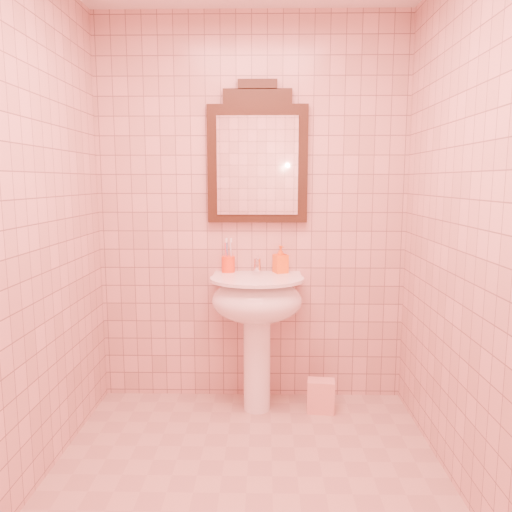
{
  "coord_description": "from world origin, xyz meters",
  "views": [
    {
      "loc": [
        0.09,
        -2.15,
        1.45
      ],
      "look_at": [
        0.04,
        0.55,
        1.05
      ],
      "focal_mm": 35.0,
      "sensor_mm": 36.0,
      "label": 1
    }
  ],
  "objects_px": {
    "toothbrush_cup": "(228,264)",
    "mirror": "(257,158)",
    "towel": "(321,396)",
    "soap_dispenser": "(281,259)",
    "pedestal_sink": "(257,309)"
  },
  "relations": [
    {
      "from": "toothbrush_cup",
      "to": "mirror",
      "type": "bearing_deg",
      "value": 8.26
    },
    {
      "from": "mirror",
      "to": "toothbrush_cup",
      "type": "height_order",
      "value": "mirror"
    },
    {
      "from": "mirror",
      "to": "towel",
      "type": "xyz_separation_m",
      "value": [
        0.41,
        -0.22,
        -1.49
      ]
    },
    {
      "from": "toothbrush_cup",
      "to": "soap_dispenser",
      "type": "bearing_deg",
      "value": -2.81
    },
    {
      "from": "mirror",
      "to": "soap_dispenser",
      "type": "bearing_deg",
      "value": -16.41
    },
    {
      "from": "pedestal_sink",
      "to": "soap_dispenser",
      "type": "height_order",
      "value": "soap_dispenser"
    },
    {
      "from": "mirror",
      "to": "soap_dispenser",
      "type": "xyz_separation_m",
      "value": [
        0.15,
        -0.04,
        -0.65
      ]
    },
    {
      "from": "towel",
      "to": "mirror",
      "type": "bearing_deg",
      "value": 151.29
    },
    {
      "from": "towel",
      "to": "soap_dispenser",
      "type": "bearing_deg",
      "value": 145.17
    },
    {
      "from": "soap_dispenser",
      "to": "towel",
      "type": "height_order",
      "value": "soap_dispenser"
    },
    {
      "from": "pedestal_sink",
      "to": "toothbrush_cup",
      "type": "bearing_deg",
      "value": 137.47
    },
    {
      "from": "toothbrush_cup",
      "to": "pedestal_sink",
      "type": "bearing_deg",
      "value": -42.53
    },
    {
      "from": "mirror",
      "to": "toothbrush_cup",
      "type": "relative_size",
      "value": 4.48
    },
    {
      "from": "pedestal_sink",
      "to": "mirror",
      "type": "distance_m",
      "value": 0.96
    },
    {
      "from": "pedestal_sink",
      "to": "soap_dispenser",
      "type": "bearing_deg",
      "value": 46.31
    }
  ]
}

